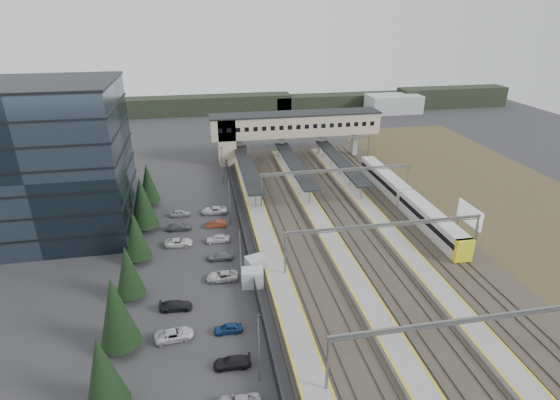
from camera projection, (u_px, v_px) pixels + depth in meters
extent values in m
plane|color=#2B2B2D|center=(288.00, 248.00, 67.39)|extent=(220.00, 220.00, 0.00)
cube|color=#313E4C|center=(44.00, 163.00, 67.17)|extent=(24.00, 18.00, 24.00)
cube|color=black|center=(55.00, 213.00, 70.67)|extent=(24.30, 18.30, 0.25)
cube|color=black|center=(51.00, 194.00, 69.27)|extent=(24.30, 18.30, 0.25)
cube|color=black|center=(46.00, 174.00, 67.87)|extent=(24.30, 18.30, 0.25)
cube|color=black|center=(41.00, 153.00, 66.47)|extent=(24.30, 18.30, 0.25)
cube|color=black|center=(36.00, 131.00, 65.08)|extent=(24.30, 18.30, 0.25)
cube|color=black|center=(31.00, 108.00, 63.68)|extent=(24.30, 18.30, 0.25)
cube|color=black|center=(25.00, 83.00, 62.24)|extent=(24.30, 18.30, 0.40)
cone|color=black|center=(103.00, 372.00, 38.40)|extent=(3.90, 3.90, 7.50)
cylinder|color=black|center=(122.00, 345.00, 47.27)|extent=(0.44, 0.44, 1.20)
cone|color=black|center=(116.00, 311.00, 45.43)|extent=(4.26, 4.26, 8.20)
cylinder|color=black|center=(132.00, 295.00, 55.34)|extent=(0.44, 0.44, 1.20)
cone|color=black|center=(128.00, 270.00, 53.79)|extent=(3.54, 3.54, 6.80)
cylinder|color=black|center=(140.00, 258.00, 63.42)|extent=(0.44, 0.44, 1.20)
cone|color=black|center=(136.00, 235.00, 61.83)|extent=(3.64, 3.64, 7.00)
cylinder|color=black|center=(146.00, 227.00, 72.39)|extent=(0.44, 0.44, 1.20)
cone|color=black|center=(142.00, 202.00, 70.50)|extent=(4.42, 4.42, 8.50)
cylinder|color=black|center=(151.00, 203.00, 81.37)|extent=(0.44, 0.44, 1.20)
cone|color=black|center=(148.00, 183.00, 79.74)|extent=(3.74, 3.74, 7.20)
imported|color=silver|center=(174.00, 335.00, 48.74)|extent=(4.48, 2.42, 1.19)
imported|color=black|center=(176.00, 306.00, 53.50)|extent=(4.06, 1.86, 1.15)
imported|color=silver|center=(179.00, 242.00, 67.76)|extent=(4.36, 2.18, 1.18)
imported|color=#505058|center=(180.00, 227.00, 72.52)|extent=(4.15, 1.78, 1.19)
imported|color=#9EA0A3|center=(180.00, 213.00, 77.28)|extent=(3.45, 1.40, 1.18)
imported|color=black|center=(232.00, 362.00, 45.01)|extent=(3.97, 1.78, 1.13)
imported|color=navy|center=(228.00, 328.00, 49.77)|extent=(3.26, 1.32, 1.11)
imported|color=silver|center=(222.00, 276.00, 59.26)|extent=(4.47, 2.22, 1.22)
imported|color=slate|center=(220.00, 256.00, 64.04)|extent=(3.92, 1.86, 1.10)
imported|color=silver|center=(218.00, 239.00, 68.76)|extent=(3.77, 1.60, 1.27)
imported|color=brown|center=(216.00, 224.00, 73.53)|extent=(3.61, 1.35, 1.18)
imported|color=silver|center=(214.00, 210.00, 78.27)|extent=(4.71, 2.31, 1.29)
cylinder|color=slate|center=(259.00, 349.00, 41.97)|extent=(0.16, 0.16, 8.00)
cube|color=black|center=(258.00, 316.00, 40.34)|extent=(0.50, 0.25, 0.15)
cylinder|color=slate|center=(240.00, 257.00, 57.22)|extent=(0.16, 0.16, 8.00)
cube|color=black|center=(239.00, 231.00, 55.59)|extent=(0.50, 0.25, 0.15)
cylinder|color=slate|center=(229.00, 202.00, 73.38)|extent=(0.16, 0.16, 8.00)
cube|color=black|center=(228.00, 180.00, 71.74)|extent=(0.50, 0.25, 0.15)
cylinder|color=slate|center=(222.00, 167.00, 89.53)|extent=(0.16, 0.16, 8.00)
cube|color=black|center=(221.00, 148.00, 87.90)|extent=(0.50, 0.25, 0.15)
cube|color=#26282B|center=(242.00, 231.00, 70.37)|extent=(0.08, 90.00, 2.00)
cube|color=#AAADB0|center=(252.00, 278.00, 57.89)|extent=(3.05, 2.36, 2.38)
cube|color=#AAADB0|center=(256.00, 265.00, 60.83)|extent=(3.05, 2.77, 2.34)
cube|color=#312F26|center=(351.00, 226.00, 73.86)|extent=(34.00, 90.00, 0.20)
cube|color=#59544C|center=(277.00, 232.00, 71.64)|extent=(0.08, 90.00, 0.14)
cube|color=#59544C|center=(286.00, 231.00, 71.88)|extent=(0.08, 90.00, 0.14)
cube|color=#59544C|center=(301.00, 229.00, 72.31)|extent=(0.08, 90.00, 0.14)
cube|color=#59544C|center=(309.00, 229.00, 72.56)|extent=(0.08, 90.00, 0.14)
cube|color=#59544C|center=(336.00, 226.00, 73.33)|extent=(0.08, 90.00, 0.14)
cube|color=#59544C|center=(344.00, 226.00, 73.57)|extent=(0.08, 90.00, 0.14)
cube|color=#59544C|center=(358.00, 224.00, 74.00)|extent=(0.08, 90.00, 0.14)
cube|color=#59544C|center=(366.00, 224.00, 74.25)|extent=(0.08, 90.00, 0.14)
cube|color=#59544C|center=(391.00, 221.00, 75.02)|extent=(0.08, 90.00, 0.14)
cube|color=#59544C|center=(399.00, 221.00, 75.26)|extent=(0.08, 90.00, 0.14)
cube|color=#59544C|center=(413.00, 219.00, 75.70)|extent=(0.08, 90.00, 0.14)
cube|color=#59544C|center=(421.00, 219.00, 75.94)|extent=(0.08, 90.00, 0.14)
cube|color=#989993|center=(263.00, 232.00, 71.18)|extent=(3.20, 82.00, 0.90)
cube|color=gold|center=(255.00, 230.00, 70.75)|extent=(0.25, 82.00, 0.02)
cube|color=gold|center=(272.00, 229.00, 71.24)|extent=(0.25, 82.00, 0.02)
cube|color=#989993|center=(323.00, 227.00, 72.87)|extent=(3.20, 82.00, 0.90)
cube|color=gold|center=(314.00, 225.00, 72.44)|extent=(0.25, 82.00, 0.02)
cube|color=gold|center=(331.00, 223.00, 72.93)|extent=(0.25, 82.00, 0.02)
cube|color=#989993|center=(379.00, 222.00, 74.56)|extent=(3.20, 82.00, 0.90)
cube|color=gold|center=(371.00, 220.00, 74.13)|extent=(0.25, 82.00, 0.02)
cube|color=gold|center=(387.00, 219.00, 74.62)|extent=(0.25, 82.00, 0.02)
cube|color=black|center=(247.00, 167.00, 89.48)|extent=(3.00, 30.00, 0.25)
cube|color=slate|center=(247.00, 167.00, 89.54)|extent=(3.10, 30.00, 0.12)
cylinder|color=slate|center=(256.00, 199.00, 78.46)|extent=(0.20, 0.20, 3.10)
cylinder|color=slate|center=(251.00, 186.00, 84.30)|extent=(0.20, 0.20, 3.10)
cylinder|color=slate|center=(247.00, 174.00, 90.13)|extent=(0.20, 0.20, 3.10)
cylinder|color=slate|center=(244.00, 164.00, 95.96)|extent=(0.20, 0.20, 3.10)
cylinder|color=slate|center=(241.00, 155.00, 101.79)|extent=(0.20, 0.20, 3.10)
cube|color=black|center=(295.00, 164.00, 91.17)|extent=(3.00, 30.00, 0.25)
cube|color=slate|center=(295.00, 164.00, 91.23)|extent=(3.10, 30.00, 0.12)
cylinder|color=slate|center=(310.00, 195.00, 80.15)|extent=(0.20, 0.20, 3.10)
cylinder|color=slate|center=(302.00, 182.00, 85.99)|extent=(0.20, 0.20, 3.10)
cylinder|color=slate|center=(294.00, 171.00, 91.82)|extent=(0.20, 0.20, 3.10)
cylinder|color=slate|center=(288.00, 161.00, 97.65)|extent=(0.20, 0.20, 3.10)
cylinder|color=slate|center=(283.00, 152.00, 103.49)|extent=(0.20, 0.20, 3.10)
cube|color=black|center=(340.00, 161.00, 92.86)|extent=(3.00, 30.00, 0.25)
cube|color=slate|center=(340.00, 161.00, 92.92)|extent=(3.10, 30.00, 0.12)
cylinder|color=slate|center=(361.00, 191.00, 81.85)|extent=(0.20, 0.20, 3.10)
cylinder|color=slate|center=(350.00, 179.00, 87.68)|extent=(0.20, 0.20, 3.10)
cylinder|color=slate|center=(340.00, 168.00, 93.51)|extent=(0.20, 0.20, 3.10)
cylinder|color=slate|center=(331.00, 158.00, 99.34)|extent=(0.20, 0.20, 3.10)
cylinder|color=slate|center=(323.00, 150.00, 105.18)|extent=(0.20, 0.20, 3.10)
cube|color=#BEB492|center=(296.00, 124.00, 103.39)|extent=(40.00, 6.00, 5.00)
cube|color=black|center=(296.00, 114.00, 102.35)|extent=(40.40, 6.40, 0.30)
cube|color=#BEB492|center=(227.00, 140.00, 101.82)|extent=(4.00, 6.00, 11.00)
cube|color=black|center=(220.00, 131.00, 97.59)|extent=(1.00, 0.06, 1.00)
cube|color=black|center=(229.00, 130.00, 97.93)|extent=(1.00, 0.06, 1.00)
cube|color=black|center=(238.00, 130.00, 98.27)|extent=(1.00, 0.06, 1.00)
cube|color=black|center=(247.00, 130.00, 98.60)|extent=(1.00, 0.06, 1.00)
cube|color=black|center=(256.00, 129.00, 98.94)|extent=(1.00, 0.06, 1.00)
cube|color=black|center=(264.00, 129.00, 99.28)|extent=(1.00, 0.06, 1.00)
cube|color=black|center=(273.00, 128.00, 99.62)|extent=(1.00, 0.06, 1.00)
cube|color=black|center=(281.00, 128.00, 99.96)|extent=(1.00, 0.06, 1.00)
cube|color=black|center=(290.00, 127.00, 100.30)|extent=(1.00, 0.06, 1.00)
cube|color=black|center=(298.00, 127.00, 100.63)|extent=(1.00, 0.06, 1.00)
cube|color=black|center=(307.00, 127.00, 100.97)|extent=(1.00, 0.06, 1.00)
cube|color=black|center=(315.00, 126.00, 101.31)|extent=(1.00, 0.06, 1.00)
cube|color=black|center=(324.00, 126.00, 101.65)|extent=(1.00, 0.06, 1.00)
cube|color=black|center=(332.00, 125.00, 101.99)|extent=(1.00, 0.06, 1.00)
cube|color=black|center=(340.00, 125.00, 102.33)|extent=(1.00, 0.06, 1.00)
cube|color=black|center=(348.00, 125.00, 102.66)|extent=(1.00, 0.06, 1.00)
cube|color=black|center=(356.00, 124.00, 103.00)|extent=(1.00, 0.06, 1.00)
cube|color=black|center=(364.00, 124.00, 103.34)|extent=(1.00, 0.06, 1.00)
cube|color=black|center=(372.00, 123.00, 103.68)|extent=(1.00, 0.06, 1.00)
cube|color=#989993|center=(233.00, 150.00, 103.09)|extent=(1.20, 1.60, 6.00)
cube|color=#989993|center=(240.00, 150.00, 103.34)|extent=(1.20, 1.60, 6.00)
cube|color=#989993|center=(281.00, 147.00, 105.04)|extent=(1.20, 1.60, 6.00)
cube|color=#989993|center=(321.00, 145.00, 106.73)|extent=(1.20, 1.60, 6.00)
cube|color=#989993|center=(354.00, 143.00, 108.16)|extent=(1.20, 1.60, 6.00)
cylinder|color=slate|center=(327.00, 367.00, 40.49)|extent=(0.28, 0.28, 7.00)
cube|color=slate|center=(471.00, 319.00, 41.44)|extent=(28.40, 0.25, 0.35)
cube|color=slate|center=(470.00, 322.00, 41.60)|extent=(28.40, 0.12, 0.12)
cylinder|color=slate|center=(285.00, 256.00, 58.44)|extent=(0.28, 0.28, 7.00)
cylinder|color=slate|center=(474.00, 238.00, 63.18)|extent=(0.28, 0.28, 7.00)
cube|color=slate|center=(386.00, 224.00, 59.38)|extent=(28.40, 0.25, 0.35)
cube|color=slate|center=(386.00, 227.00, 59.55)|extent=(28.40, 0.12, 0.12)
cylinder|color=slate|center=(261.00, 193.00, 78.18)|extent=(0.28, 0.28, 7.00)
cylinder|color=slate|center=(407.00, 182.00, 82.92)|extent=(0.28, 0.28, 7.00)
cube|color=slate|center=(337.00, 170.00, 79.12)|extent=(28.40, 0.25, 0.35)
cube|color=slate|center=(337.00, 172.00, 79.29)|extent=(28.40, 0.12, 0.12)
cylinder|color=slate|center=(248.00, 158.00, 96.13)|extent=(0.28, 0.28, 7.00)
cylinder|color=slate|center=(368.00, 151.00, 100.87)|extent=(0.28, 0.28, 7.00)
cube|color=slate|center=(310.00, 139.00, 97.07)|extent=(28.40, 0.25, 0.35)
cube|color=slate|center=(310.00, 141.00, 97.23)|extent=(28.40, 0.12, 0.12)
cube|color=silver|center=(431.00, 222.00, 71.05)|extent=(2.72, 18.85, 3.50)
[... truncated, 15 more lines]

